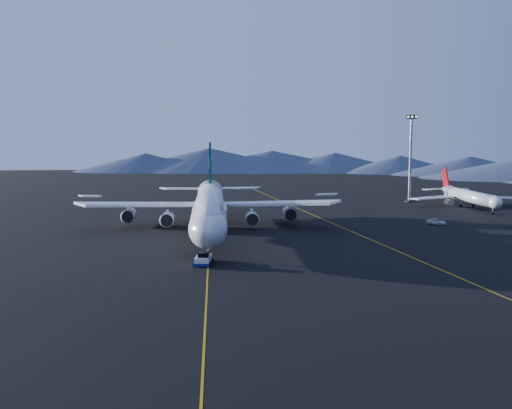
{
  "coord_description": "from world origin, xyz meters",
  "views": [
    {
      "loc": [
        1.21,
        -121.08,
        20.62
      ],
      "look_at": [
        10.17,
        2.63,
        6.0
      ],
      "focal_mm": 40.0,
      "sensor_mm": 36.0,
      "label": 1
    }
  ],
  "objects": [
    {
      "name": "pushback_tug",
      "position": [
        -0.77,
        -29.5,
        0.68
      ],
      "size": [
        3.33,
        5.24,
        2.16
      ],
      "rotation": [
        0.0,
        0.0,
        -0.12
      ],
      "color": "silver",
      "rests_on": "ground"
    },
    {
      "name": "ground",
      "position": [
        0.0,
        0.0,
        0.0
      ],
      "size": [
        500.0,
        500.0,
        0.0
      ],
      "primitive_type": "plane",
      "color": "black",
      "rests_on": "ground"
    },
    {
      "name": "taxiway_line_side",
      "position": [
        30.0,
        10.0,
        0.01
      ],
      "size": [
        28.08,
        198.09,
        0.01
      ],
      "primitive_type": "cube",
      "rotation": [
        0.0,
        0.0,
        0.14
      ],
      "color": "#C5910B",
      "rests_on": "ground"
    },
    {
      "name": "floodlight_mast",
      "position": [
        63.44,
        56.8,
        14.06
      ],
      "size": [
        3.43,
        2.57,
        27.75
      ],
      "rotation": [
        0.0,
        0.0,
        -0.02
      ],
      "color": "black",
      "rests_on": "ground"
    },
    {
      "name": "service_van",
      "position": [
        53.73,
        9.56,
        0.67
      ],
      "size": [
        4.91,
        5.09,
        1.35
      ],
      "primitive_type": "imported",
      "rotation": [
        0.0,
        0.0,
        0.74
      ],
      "color": "silver",
      "rests_on": "ground"
    },
    {
      "name": "second_jet",
      "position": [
        75.93,
        41.83,
        3.36
      ],
      "size": [
        34.58,
        39.06,
        11.12
      ],
      "rotation": [
        0.0,
        0.0,
        0.21
      ],
      "color": "silver",
      "rests_on": "ground"
    },
    {
      "name": "boeing_747",
      "position": [
        0.0,
        0.03,
        5.81
      ],
      "size": [
        59.62,
        72.43,
        19.37
      ],
      "color": "silver",
      "rests_on": "ground"
    },
    {
      "name": "taxiway_line_main",
      "position": [
        0.0,
        0.0,
        0.01
      ],
      "size": [
        0.25,
        220.0,
        0.01
      ],
      "primitive_type": "cube",
      "color": "#C5910B",
      "rests_on": "ground"
    }
  ]
}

